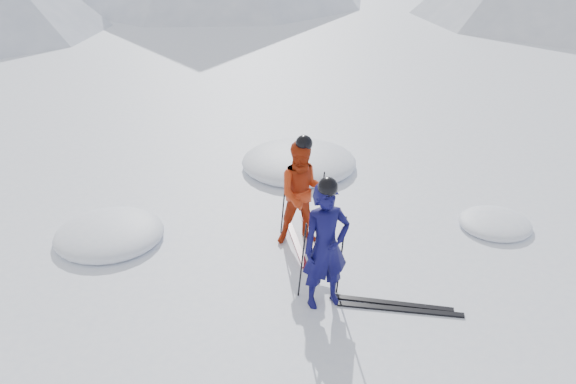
{
  "coord_description": "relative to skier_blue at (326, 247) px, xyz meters",
  "views": [
    {
      "loc": [
        -2.14,
        -7.62,
        5.13
      ],
      "look_at": [
        -1.69,
        0.5,
        1.1
      ],
      "focal_mm": 38.0,
      "sensor_mm": 36.0,
      "label": 1
    }
  ],
  "objects": [
    {
      "name": "ground",
      "position": [
        1.26,
        0.76,
        -0.9
      ],
      "size": [
        160.0,
        160.0,
        0.0
      ],
      "primitive_type": "plane",
      "color": "white",
      "rests_on": "ground"
    },
    {
      "name": "skier_blue",
      "position": [
        0.0,
        0.0,
        0.0
      ],
      "size": [
        0.76,
        0.61,
        1.8
      ],
      "primitive_type": "imported",
      "rotation": [
        0.0,
        0.0,
        0.3
      ],
      "color": "#0C0B45",
      "rests_on": "ground"
    },
    {
      "name": "skier_red",
      "position": [
        -0.17,
        1.66,
        -0.04
      ],
      "size": [
        0.9,
        0.73,
        1.73
      ],
      "primitive_type": "imported",
      "rotation": [
        0.0,
        0.0,
        0.09
      ],
      "color": "#B32E0E",
      "rests_on": "ground"
    },
    {
      "name": "pole_blue_left",
      "position": [
        -0.3,
        0.15,
        -0.3
      ],
      "size": [
        0.12,
        0.08,
        1.2
      ],
      "primitive_type": "cylinder",
      "rotation": [
        0.05,
        0.08,
        0.0
      ],
      "color": "black",
      "rests_on": "ground"
    },
    {
      "name": "pole_blue_right",
      "position": [
        0.25,
        0.25,
        -0.3
      ],
      "size": [
        0.12,
        0.07,
        1.2
      ],
      "primitive_type": "cylinder",
      "rotation": [
        -0.04,
        0.08,
        0.0
      ],
      "color": "black",
      "rests_on": "ground"
    },
    {
      "name": "pole_red_left",
      "position": [
        -0.47,
        1.91,
        -0.32
      ],
      "size": [
        0.12,
        0.09,
        1.15
      ],
      "primitive_type": "cylinder",
      "rotation": [
        0.06,
        0.08,
        0.0
      ],
      "color": "black",
      "rests_on": "ground"
    },
    {
      "name": "pole_red_right",
      "position": [
        0.13,
        1.81,
        -0.32
      ],
      "size": [
        0.12,
        0.08,
        1.15
      ],
      "primitive_type": "cylinder",
      "rotation": [
        -0.05,
        0.08,
        0.0
      ],
      "color": "black",
      "rests_on": "ground"
    },
    {
      "name": "ski_worn_left",
      "position": [
        -0.29,
        1.66,
        -0.89
      ],
      "size": [
        0.3,
        1.7,
        0.03
      ],
      "primitive_type": "cube",
      "rotation": [
        0.0,
        0.0,
        0.13
      ],
      "color": "black",
      "rests_on": "ground"
    },
    {
      "name": "ski_worn_right",
      "position": [
        -0.05,
        1.66,
        -0.89
      ],
      "size": [
        0.18,
        1.7,
        0.03
      ],
      "primitive_type": "cube",
      "rotation": [
        0.0,
        0.0,
        0.06
      ],
      "color": "black",
      "rests_on": "ground"
    },
    {
      "name": "ski_loose_a",
      "position": [
        0.92,
        -0.09,
        -0.89
      ],
      "size": [
        1.67,
        0.5,
        0.03
      ],
      "primitive_type": "cube",
      "rotation": [
        0.0,
        0.0,
        1.32
      ],
      "color": "black",
      "rests_on": "ground"
    },
    {
      "name": "ski_loose_b",
      "position": [
        1.02,
        -0.24,
        -0.89
      ],
      "size": [
        1.68,
        0.45,
        0.03
      ],
      "primitive_type": "cube",
      "rotation": [
        0.0,
        0.0,
        1.36
      ],
      "color": "black",
      "rests_on": "ground"
    },
    {
      "name": "snow_lumps",
      "position": [
        -0.65,
        3.66,
        -0.9
      ],
      "size": [
        7.96,
        4.79,
        0.52
      ],
      "color": "white",
      "rests_on": "ground"
    }
  ]
}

